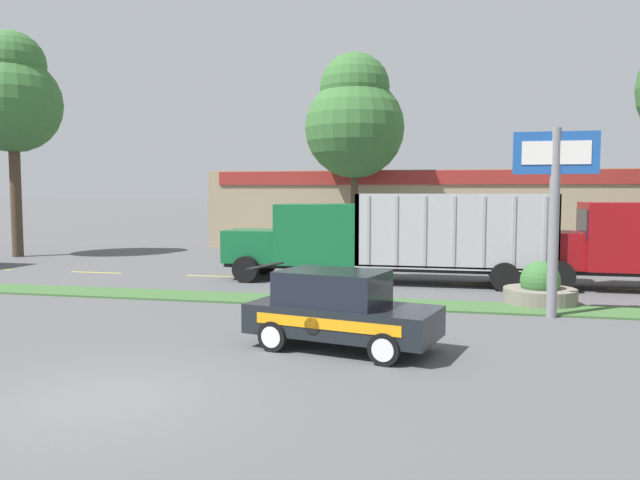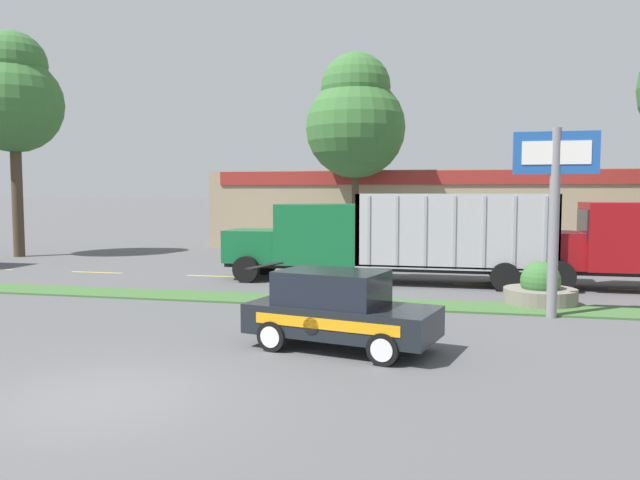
% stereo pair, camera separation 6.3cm
% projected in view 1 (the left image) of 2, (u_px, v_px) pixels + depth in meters
% --- Properties ---
extents(ground_plane, '(600.00, 600.00, 0.00)m').
position_uv_depth(ground_plane, '(105.00, 399.00, 10.43)').
color(ground_plane, '#515154').
extents(grass_verge, '(120.00, 1.75, 0.06)m').
position_uv_depth(grass_verge, '(274.00, 299.00, 19.92)').
color(grass_verge, '#3D6633').
rests_on(grass_verge, ground_plane).
extents(centre_line_3, '(2.40, 0.14, 0.01)m').
position_uv_depth(centre_line_3, '(96.00, 272.00, 26.73)').
color(centre_line_3, yellow).
rests_on(centre_line_3, ground_plane).
extents(centre_line_4, '(2.40, 0.14, 0.01)m').
position_uv_depth(centre_line_4, '(214.00, 276.00, 25.55)').
color(centre_line_4, yellow).
rests_on(centre_line_4, ground_plane).
extents(centre_line_5, '(2.40, 0.14, 0.01)m').
position_uv_depth(centre_line_5, '(343.00, 280.00, 24.37)').
color(centre_line_5, yellow).
rests_on(centre_line_5, ground_plane).
extents(centre_line_6, '(2.40, 0.14, 0.01)m').
position_uv_depth(centre_line_6, '(486.00, 285.00, 23.19)').
color(centre_line_6, yellow).
rests_on(centre_line_6, ground_plane).
extents(dump_truck_trail, '(12.45, 2.67, 3.39)m').
position_uv_depth(dump_truck_trail, '(355.00, 241.00, 23.94)').
color(dump_truck_trail, black).
rests_on(dump_truck_trail, ground_plane).
extents(rally_car, '(4.43, 2.68, 1.76)m').
position_uv_depth(rally_car, '(339.00, 309.00, 13.72)').
color(rally_car, black).
rests_on(rally_car, ground_plane).
extents(store_sign_post, '(2.22, 0.28, 5.18)m').
position_uv_depth(store_sign_post, '(555.00, 187.00, 16.93)').
color(store_sign_post, gray).
rests_on(store_sign_post, ground_plane).
extents(stone_planter, '(2.19, 2.19, 1.34)m').
position_uv_depth(stone_planter, '(540.00, 290.00, 19.13)').
color(stone_planter, slate).
rests_on(stone_planter, ground_plane).
extents(store_building_backdrop, '(30.91, 12.10, 4.72)m').
position_uv_depth(store_building_backdrop, '(463.00, 208.00, 41.08)').
color(store_building_backdrop, '#9E896B').
rests_on(store_building_backdrop, ground_plane).
extents(tree_behind_left, '(5.52, 5.52, 11.11)m').
position_uv_depth(tree_behind_left, '(355.00, 118.00, 34.53)').
color(tree_behind_left, '#473828').
rests_on(tree_behind_left, ground_plane).
extents(tree_behind_centre, '(5.04, 5.04, 11.82)m').
position_uv_depth(tree_behind_centre, '(12.00, 95.00, 32.58)').
color(tree_behind_centre, '#473828').
rests_on(tree_behind_centre, ground_plane).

